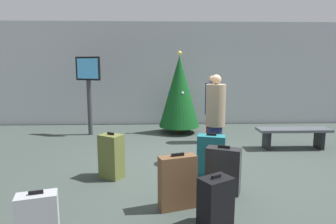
% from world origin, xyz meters
% --- Properties ---
extents(ground_plane, '(16.00, 16.00, 0.00)m').
position_xyz_m(ground_plane, '(0.00, 0.00, 0.00)').
color(ground_plane, '#38423D').
extents(back_wall, '(16.00, 0.20, 3.26)m').
position_xyz_m(back_wall, '(0.00, 3.94, 1.63)').
color(back_wall, '#B7BCC1').
rests_on(back_wall, ground_plane).
extents(holiday_tree, '(1.14, 1.14, 2.31)m').
position_xyz_m(holiday_tree, '(-0.22, 2.60, 1.19)').
color(holiday_tree, '#4C3319').
rests_on(holiday_tree, ground_plane).
extents(flight_info_kiosk, '(0.71, 0.35, 2.14)m').
position_xyz_m(flight_info_kiosk, '(-2.71, 2.44, 1.46)').
color(flight_info_kiosk, '#333338').
rests_on(flight_info_kiosk, ground_plane).
extents(waiting_bench, '(1.66, 0.44, 0.48)m').
position_xyz_m(waiting_bench, '(2.30, 0.89, 0.37)').
color(waiting_bench, '#4C5159').
rests_on(waiting_bench, ground_plane).
extents(traveller_0, '(0.51, 0.51, 1.75)m').
position_xyz_m(traveller_0, '(0.29, -0.03, 0.92)').
color(traveller_0, '#1E234C').
rests_on(traveller_0, ground_plane).
extents(traveller_1, '(0.36, 0.36, 1.67)m').
position_xyz_m(traveller_1, '(0.51, 1.52, 0.88)').
color(traveller_1, '#4C1419').
rests_on(traveller_1, ground_plane).
extents(suitcase_0, '(0.54, 0.33, 0.78)m').
position_xyz_m(suitcase_0, '(-0.57, -1.86, 0.37)').
color(suitcase_0, brown).
rests_on(suitcase_0, ground_plane).
extents(suitcase_1, '(0.46, 0.43, 0.80)m').
position_xyz_m(suitcase_1, '(-1.63, -0.73, 0.38)').
color(suitcase_1, '#59602D').
rests_on(suitcase_1, ground_plane).
extents(suitcase_2, '(0.56, 0.41, 0.74)m').
position_xyz_m(suitcase_2, '(0.16, -1.38, 0.35)').
color(suitcase_2, '#232326').
rests_on(suitcase_2, ground_plane).
extents(suitcase_3, '(0.48, 0.33, 0.58)m').
position_xyz_m(suitcase_3, '(-2.17, -2.53, 0.27)').
color(suitcase_3, '#9EA0A5').
rests_on(suitcase_3, ground_plane).
extents(suitcase_4, '(0.52, 0.36, 0.76)m').
position_xyz_m(suitcase_4, '(0.10, -0.67, 0.36)').
color(suitcase_4, '#19606B').
rests_on(suitcase_4, ground_plane).
extents(suitcase_5, '(0.46, 0.42, 0.66)m').
position_xyz_m(suitcase_5, '(-0.14, -2.34, 0.31)').
color(suitcase_5, black).
rests_on(suitcase_5, ground_plane).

